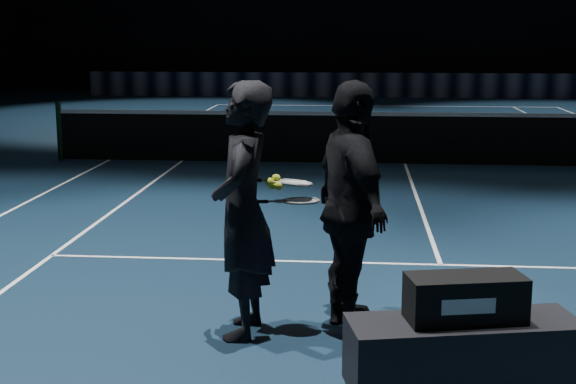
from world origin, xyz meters
name	(u,v)px	position (x,y,z in m)	size (l,w,h in m)	color
floor	(405,165)	(0.00, 0.00, 0.00)	(36.00, 36.00, 0.00)	black
court_lines	(405,165)	(0.00, 0.00, 0.00)	(10.98, 23.78, 0.01)	white
net_post_left	(60,131)	(-6.40, 0.00, 0.55)	(0.10, 0.10, 1.10)	black
net_mesh	(406,140)	(0.00, 0.00, 0.45)	(12.80, 0.02, 0.86)	black
net_tape	(407,114)	(0.00, 0.00, 0.92)	(12.80, 0.03, 0.07)	white
sponsor_backdrop	(382,85)	(0.00, 15.50, 0.45)	(22.00, 0.15, 0.90)	black
player_bench	(463,353)	(-0.15, -9.28, 0.23)	(1.55, 0.52, 0.46)	black
racket_bag	(465,298)	(-0.15, -9.28, 0.62)	(0.77, 0.33, 0.31)	black
bag_signature	(469,307)	(-0.15, -9.45, 0.62)	(0.36, 0.00, 0.10)	white
player_a	(243,211)	(-1.74, -8.46, 1.00)	(0.73, 0.48, 1.99)	black
player_b	(352,208)	(-0.91, -8.30, 1.00)	(1.17, 0.49, 1.99)	black
racket_lower	(301,201)	(-1.30, -8.37, 1.07)	(0.68, 0.22, 0.03)	black
racket_upper	(294,183)	(-1.36, -8.34, 1.20)	(0.68, 0.22, 0.03)	black
tennis_balls	(276,183)	(-1.49, -8.40, 1.21)	(0.12, 0.10, 0.12)	#C4D72D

